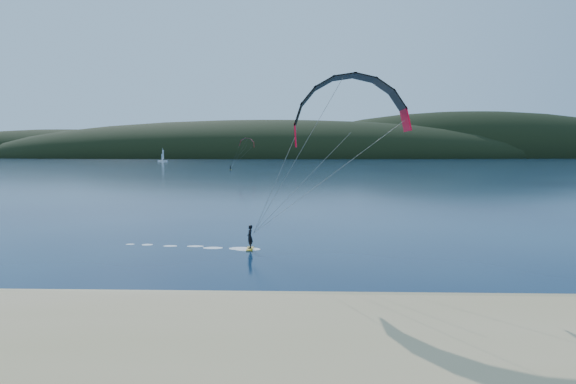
{
  "coord_description": "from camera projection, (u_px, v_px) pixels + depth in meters",
  "views": [
    {
      "loc": [
        5.44,
        -20.25,
        7.34
      ],
      "look_at": [
        4.46,
        10.0,
        5.0
      ],
      "focal_mm": 31.51,
      "sensor_mm": 36.0,
      "label": 1
    }
  ],
  "objects": [
    {
      "name": "ground",
      "position": [
        173.0,
        330.0,
        20.92
      ],
      "size": [
        1800.0,
        1800.0,
        0.0
      ],
      "primitive_type": "plane",
      "color": "black",
      "rests_on": "ground"
    },
    {
      "name": "wet_sand",
      "position": [
        196.0,
        298.0,
        25.4
      ],
      "size": [
        220.0,
        2.5,
        0.1
      ],
      "color": "#947E56",
      "rests_on": "ground"
    },
    {
      "name": "headland",
      "position": [
        301.0,
        158.0,
        763.57
      ],
      "size": [
        1200.0,
        310.0,
        140.0
      ],
      "color": "black",
      "rests_on": "ground"
    },
    {
      "name": "kitesurfer_near",
      "position": [
        343.0,
        138.0,
        31.17
      ],
      "size": [
        21.37,
        9.8,
        11.88
      ],
      "color": "gold",
      "rests_on": "ground"
    },
    {
      "name": "kitesurfer_far",
      "position": [
        246.0,
        146.0,
        215.24
      ],
      "size": [
        11.53,
        5.8,
        12.96
      ],
      "color": "gold",
      "rests_on": "ground"
    },
    {
      "name": "sailboat",
      "position": [
        163.0,
        161.0,
        428.66
      ],
      "size": [
        8.39,
        5.26,
        11.71
      ],
      "color": "white",
      "rests_on": "ground"
    }
  ]
}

